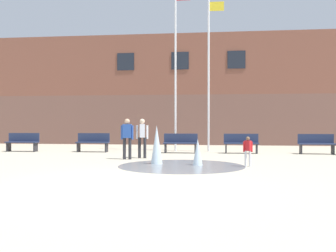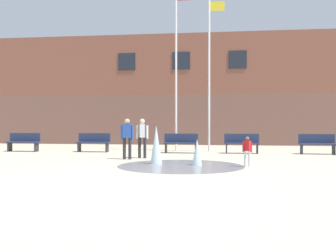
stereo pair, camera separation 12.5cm
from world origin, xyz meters
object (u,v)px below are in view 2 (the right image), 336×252
park_bench_under_right_flagpole (242,143)px  teen_by_trashcan (127,135)px  park_bench_center (181,143)px  child_in_fountain (247,149)px  park_bench_left_of_flagpoles (24,142)px  park_bench_near_trashcan (317,144)px  flagpole_right (210,68)px  flagpole_left (177,62)px  park_bench_under_left_flagpole (94,142)px  adult_near_bench (142,135)px

park_bench_under_right_flagpole → teen_by_trashcan: (-4.61, -3.50, 0.45)m
park_bench_center → child_in_fountain: size_ratio=1.62×
park_bench_left_of_flagpoles → teen_by_trashcan: teen_by_trashcan is taller
child_in_fountain → park_bench_near_trashcan: bearing=-84.3°
teen_by_trashcan → flagpole_right: size_ratio=0.20×
park_bench_left_of_flagpoles → park_bench_under_right_flagpole: bearing=1.0°
teen_by_trashcan → flagpole_left: 5.88m
park_bench_center → park_bench_under_right_flagpole: 2.83m
teen_by_trashcan → child_in_fountain: bearing=-27.2°
park_bench_left_of_flagpoles → park_bench_under_right_flagpole: same height
flagpole_right → flagpole_left: bearing=-180.0°
flagpole_left → park_bench_near_trashcan: bearing=-8.6°
teen_by_trashcan → park_bench_under_left_flagpole: bearing=122.0°
park_bench_under_right_flagpole → park_bench_near_trashcan: size_ratio=1.00×
adult_near_bench → teen_by_trashcan: 0.76m
park_bench_left_of_flagpoles → adult_near_bench: bearing=-22.8°
park_bench_center → flagpole_left: flagpole_left is taller
park_bench_under_right_flagpole → teen_by_trashcan: teen_by_trashcan is taller
park_bench_under_left_flagpole → teen_by_trashcan: size_ratio=1.01×
park_bench_left_of_flagpoles → park_bench_near_trashcan: 14.02m
teen_by_trashcan → flagpole_left: (1.46, 4.50, 3.49)m
park_bench_under_right_flagpole → flagpole_left: flagpole_left is taller
park_bench_near_trashcan → flagpole_left: flagpole_left is taller
park_bench_center → adult_near_bench: adult_near_bench is taller
park_bench_under_left_flagpole → park_bench_near_trashcan: 10.49m
teen_by_trashcan → park_bench_center: bearing=58.1°
park_bench_under_left_flagpole → park_bench_under_right_flagpole: bearing=0.2°
park_bench_under_left_flagpole → park_bench_center: 4.29m
park_bench_left_of_flagpoles → flagpole_right: flagpole_right is taller
park_bench_center → flagpole_left: bearing=105.9°
park_bench_center → park_bench_under_right_flagpole: bearing=3.0°
child_in_fountain → flagpole_right: size_ratio=0.13×
park_bench_under_right_flagpole → child_in_fountain: bearing=-91.3°
park_bench_near_trashcan → teen_by_trashcan: (-7.99, -3.51, 0.45)m
adult_near_bench → teen_by_trashcan: same height
park_bench_under_left_flagpole → park_bench_under_right_flagpole: same height
park_bench_near_trashcan → teen_by_trashcan: bearing=-156.3°
park_bench_under_right_flagpole → park_bench_near_trashcan: 3.37m
park_bench_left_of_flagpoles → flagpole_left: size_ratio=0.19×
teen_by_trashcan → adult_near_bench: bearing=46.0°
park_bench_near_trashcan → teen_by_trashcan: 8.73m
park_bench_under_right_flagpole → adult_near_bench: size_ratio=1.01×
park_bench_under_left_flagpole → adult_near_bench: size_ratio=1.01×
park_bench_near_trashcan → teen_by_trashcan: teen_by_trashcan is taller
park_bench_near_trashcan → park_bench_left_of_flagpoles: bearing=-179.2°
park_bench_left_of_flagpoles → adult_near_bench: (6.52, -2.74, 0.45)m
teen_by_trashcan → flagpole_right: 6.33m
park_bench_center → flagpole_right: (1.32, 1.15, 3.65)m
child_in_fountain → teen_by_trashcan: 4.91m
park_bench_under_left_flagpole → park_bench_under_right_flagpole: 7.11m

